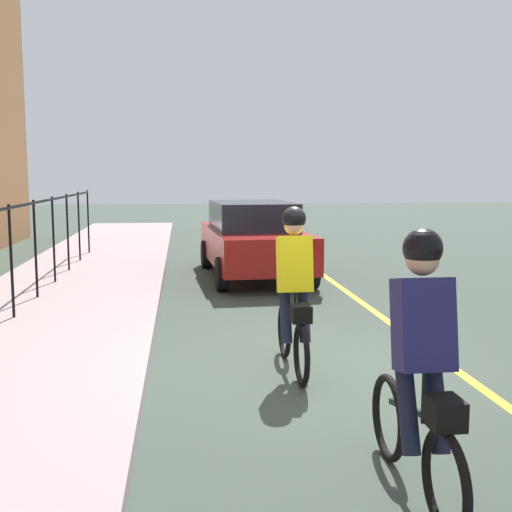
# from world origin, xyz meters

# --- Properties ---
(ground_plane) EXTENTS (80.00, 80.00, 0.00)m
(ground_plane) POSITION_xyz_m (0.00, 0.00, 0.00)
(ground_plane) COLOR #38433A
(lane_line_centre) EXTENTS (36.00, 0.12, 0.01)m
(lane_line_centre) POSITION_xyz_m (0.00, -1.60, 0.00)
(lane_line_centre) COLOR yellow
(lane_line_centre) RESTS_ON ground
(cyclist_lead) EXTENTS (1.71, 0.36, 1.83)m
(cyclist_lead) POSITION_xyz_m (0.01, 0.21, 0.91)
(cyclist_lead) COLOR black
(cyclist_lead) RESTS_ON ground
(cyclist_follow) EXTENTS (1.71, 0.36, 1.83)m
(cyclist_follow) POSITION_xyz_m (-2.81, -0.14, 0.91)
(cyclist_follow) COLOR black
(cyclist_follow) RESTS_ON ground
(parked_sedan_rear) EXTENTS (4.50, 2.13, 1.58)m
(parked_sedan_rear) POSITION_xyz_m (6.60, -0.08, 0.82)
(parked_sedan_rear) COLOR maroon
(parked_sedan_rear) RESTS_ON ground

